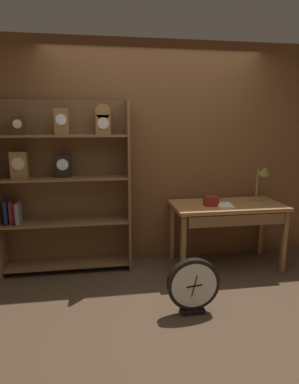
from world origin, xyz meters
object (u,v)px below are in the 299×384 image
at_px(desk_lamp, 262,178).
at_px(round_clock_large, 193,286).
at_px(open_repair_manual, 225,205).
at_px(toolbox_small, 211,201).
at_px(workbench, 228,212).
at_px(bookshelf, 62,185).

height_order(desk_lamp, round_clock_large, desk_lamp).
distance_m(desk_lamp, round_clock_large, 1.67).
height_order(desk_lamp, open_repair_manual, desk_lamp).
height_order(toolbox_small, open_repair_manual, toolbox_small).
relative_size(open_repair_manual, round_clock_large, 0.43).
relative_size(workbench, open_repair_manual, 5.78).
xyz_separation_m(bookshelf, workbench, (1.86, -0.22, -0.32)).
bearing_deg(workbench, open_repair_manual, -130.97).
height_order(workbench, desk_lamp, desk_lamp).
bearing_deg(open_repair_manual, workbench, 56.65).
bearing_deg(workbench, round_clock_large, -126.70).
relative_size(workbench, toolbox_small, 8.53).
distance_m(workbench, toolbox_small, 0.26).
bearing_deg(desk_lamp, bookshelf, 176.76).
xyz_separation_m(toolbox_small, round_clock_large, (-0.45, -0.87, -0.55)).
relative_size(toolbox_small, open_repair_manual, 0.68).
height_order(bookshelf, workbench, bookshelf).
bearing_deg(workbench, bookshelf, 173.22).
distance_m(desk_lamp, open_repair_manual, 0.62).
distance_m(bookshelf, workbench, 1.90).
relative_size(workbench, round_clock_large, 2.48).
bearing_deg(open_repair_manual, round_clock_large, -118.57).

